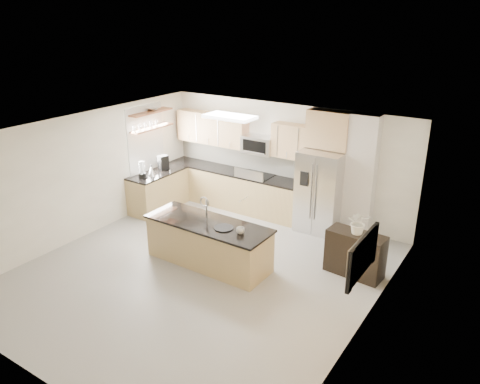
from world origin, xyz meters
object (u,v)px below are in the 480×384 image
Objects in this scene: range at (255,194)px; flower_vase at (360,217)px; credenza at (355,254)px; television at (355,254)px; coffee_maker at (163,163)px; island at (209,243)px; blender at (142,171)px; refrigerator at (321,191)px; cup at (240,230)px; microwave at (259,145)px; platter at (224,228)px; bowl at (153,109)px; kettle at (151,171)px.

flower_vase is at bearing -25.47° from range.
television reaches higher than credenza.
coffee_maker is (-2.09, -0.82, 0.61)m from range.
island is 6.15× the size of blender.
refrigerator is 12.50× the size of cup.
microwave is 2.96m from platter.
refrigerator is 2.57m from cup.
refrigerator is 5.54× the size of bowl.
television is (3.51, -3.12, 0.88)m from range.
television reaches higher than coffee_maker.
bowl reaches higher than microwave.
blender is (-2.07, -1.56, 0.62)m from range.
microwave is 2.97m from island.
refrigerator reaches higher than flower_vase.
microwave is 3.08m from cup.
blender reaches higher than coffee_maker.
range is at bearing 48.36° from television.
microwave reaches higher than blender.
refrigerator reaches higher than blender.
blender is (-3.73, -1.51, 0.20)m from refrigerator.
flower_vase is (0.01, 0.00, 0.73)m from credenza.
range is 2.86× the size of blender.
island is 0.58m from platter.
coffee_maker is 0.53× the size of flower_vase.
kettle is 0.39× the size of flower_vase.
platter is 2.70m from television.
blender is (-2.07, -1.68, -0.54)m from microwave.
television reaches higher than flower_vase.
kettle is at bearing -144.79° from microwave.
kettle is (0.05, 0.25, -0.06)m from blender.
cup is at bearing -27.67° from coffee_maker.
flower_vase is at bearing 1.52° from blender.
island is 6.96× the size of platter.
island is 9.65× the size of kettle.
bowl is 0.30× the size of television.
television is (5.54, -1.82, 0.32)m from kettle.
refrigerator is 4.27m from bowl.
credenza is (2.97, -1.42, -0.06)m from range.
island is (0.52, -2.54, -0.05)m from range.
cup is at bearing -0.78° from platter.
coffee_maker reaches higher than cup.
blender reaches higher than cup.
flower_vase is at bearing -1.33° from kettle.
platter is at bearing -30.36° from coffee_maker.
refrigerator is at bearing 22.00° from blender.
microwave is 0.71× the size of television.
range is 2.59m from island.
microwave reaches higher than kettle.
platter reaches higher than credenza.
blender is (-3.35, 1.03, 0.19)m from cup.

